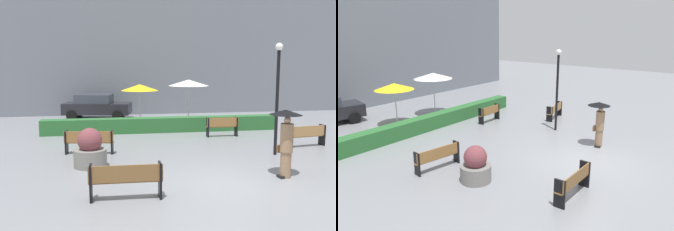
{
  "view_description": "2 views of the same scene",
  "coord_description": "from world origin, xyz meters",
  "views": [
    {
      "loc": [
        -3.23,
        -9.65,
        3.34
      ],
      "look_at": [
        -0.95,
        4.33,
        1.4
      ],
      "focal_mm": 38.67,
      "sensor_mm": 36.0,
      "label": 1
    },
    {
      "loc": [
        -11.61,
        -4.74,
        5.28
      ],
      "look_at": [
        0.77,
        4.58,
        1.01
      ],
      "focal_mm": 34.64,
      "sensor_mm": 36.0,
      "label": 2
    }
  ],
  "objects": [
    {
      "name": "ground_plane",
      "position": [
        0.0,
        0.0,
        0.0
      ],
      "size": [
        60.0,
        60.0,
        0.0
      ],
      "primitive_type": "plane",
      "color": "gray"
    },
    {
      "name": "bench_far_right",
      "position": [
        4.9,
        4.06,
        0.52
      ],
      "size": [
        1.74,
        0.6,
        0.89
      ],
      "color": "#9E7242",
      "rests_on": "ground"
    },
    {
      "name": "bench_far_left",
      "position": [
        -4.03,
        4.2,
        0.53
      ],
      "size": [
        1.89,
        0.6,
        0.89
      ],
      "color": "olive",
      "rests_on": "ground"
    },
    {
      "name": "bench_near_left",
      "position": [
        -2.86,
        -0.86,
        0.55
      ],
      "size": [
        1.86,
        0.4,
        0.92
      ],
      "color": "brown",
      "rests_on": "ground"
    },
    {
      "name": "bench_back_row",
      "position": [
        2.06,
        6.72,
        0.55
      ],
      "size": [
        1.54,
        0.34,
        0.92
      ],
      "color": "olive",
      "rests_on": "ground"
    },
    {
      "name": "pedestrian_with_umbrella",
      "position": [
        1.97,
        0.28,
        1.34
      ],
      "size": [
        0.97,
        0.97,
        2.06
      ],
      "color": "#8C6B4C",
      "rests_on": "ground"
    },
    {
      "name": "planter_pot",
      "position": [
        -3.9,
        2.4,
        0.56
      ],
      "size": [
        1.1,
        1.1,
        1.31
      ],
      "color": "slate",
      "rests_on": "ground"
    },
    {
      "name": "lamp_post",
      "position": [
        2.96,
        2.96,
        2.55
      ],
      "size": [
        0.28,
        0.28,
        4.19
      ],
      "color": "black",
      "rests_on": "ground"
    },
    {
      "name": "patio_umbrella_yellow",
      "position": [
        -1.56,
        10.32,
        2.17
      ],
      "size": [
        2.06,
        2.06,
        2.35
      ],
      "color": "silver",
      "rests_on": "ground"
    },
    {
      "name": "patio_umbrella_white",
      "position": [
        1.22,
        10.41,
        2.41
      ],
      "size": [
        2.29,
        2.29,
        2.59
      ],
      "color": "silver",
      "rests_on": "ground"
    },
    {
      "name": "hedge_strip",
      "position": [
        -0.58,
        8.4,
        0.37
      ],
      "size": [
        11.97,
        0.7,
        0.75
      ],
      "primitive_type": "cube",
      "color": "#28602D",
      "rests_on": "ground"
    },
    {
      "name": "building_facade",
      "position": [
        0.0,
        16.0,
        5.57
      ],
      "size": [
        28.0,
        1.2,
        11.13
      ],
      "primitive_type": "cube",
      "color": "slate",
      "rests_on": "ground"
    },
    {
      "name": "parked_car",
      "position": [
        -4.04,
        13.73,
        0.82
      ],
      "size": [
        4.47,
        2.65,
        1.57
      ],
      "color": "black",
      "rests_on": "ground"
    }
  ]
}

